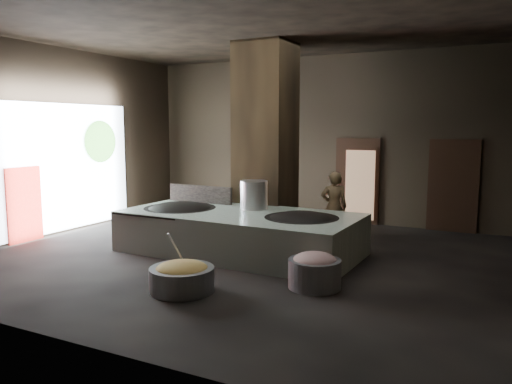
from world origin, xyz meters
The scene contains 27 objects.
floor centered at (0.00, 0.00, -0.05)m, with size 10.00×9.00×0.10m, color black.
ceiling centered at (0.00, 0.00, 4.55)m, with size 10.00×9.00×0.10m, color black.
back_wall centered at (0.00, 4.55, 2.25)m, with size 10.00×0.10×4.50m, color black.
front_wall centered at (0.00, -4.55, 2.25)m, with size 10.00×0.10×4.50m, color black.
left_wall centered at (-5.05, 0.00, 2.25)m, with size 0.10×9.00×4.50m, color black.
pillar centered at (-0.30, 1.90, 2.25)m, with size 1.20×1.20×4.50m, color black.
hearth_platform centered at (-0.09, 0.23, 0.42)m, with size 4.85×2.32×0.84m, color silver.
platform_cap centered at (-0.09, 0.23, 0.82)m, with size 4.75×2.28×0.03m, color black.
wok_left centered at (-1.54, 0.18, 0.75)m, with size 1.53×1.53×0.42m, color black.
wok_left_rim centered at (-1.54, 0.18, 0.82)m, with size 1.56×1.56×0.05m, color black.
wok_right centered at (1.26, 0.28, 0.75)m, with size 1.42×1.42×0.40m, color black.
wok_right_rim centered at (1.26, 0.28, 0.82)m, with size 1.46×1.46×0.05m, color black.
stock_pot centered at (-0.04, 0.78, 1.13)m, with size 0.59×0.59×0.63m, color #BBBCC3.
splash_guard centered at (-1.54, 0.98, 1.03)m, with size 1.69×0.06×0.42m, color black.
cook centered at (1.34, 2.05, 0.80)m, with size 0.58×0.38×1.60m, color olive.
veg_basin centered at (0.26, -2.31, 0.19)m, with size 1.03×1.03×0.38m, color slate.
veg_fill centered at (0.26, -2.31, 0.35)m, with size 0.85×0.85×0.26m, color #93A24E.
ladle centered at (0.11, -2.16, 0.55)m, with size 0.03×0.03×0.81m, color #BBBCC3.
meat_basin centered at (2.08, -1.21, 0.23)m, with size 0.86×0.86×0.47m, color slate.
meat_fill centered at (2.08, -1.21, 0.45)m, with size 0.71×0.71×0.27m, color #A86566.
doorway_near centered at (1.20, 4.45, 1.10)m, with size 1.18×0.08×2.38m, color black.
doorway_near_glow centered at (1.30, 4.36, 1.05)m, with size 0.78×0.04×1.85m, color #8C6647.
doorway_far centered at (3.60, 4.45, 1.10)m, with size 1.18×0.08×2.38m, color black.
doorway_far_glow centered at (3.69, 4.55, 1.05)m, with size 0.88×0.04×2.08m, color #8C6647.
left_opening centered at (-4.95, 0.20, 1.60)m, with size 0.04×4.20×3.10m, color white.
pavilion_sliver centered at (-4.88, -1.10, 0.85)m, with size 0.05×0.90×1.70m, color maroon.
tree_silhouette centered at (-4.85, 1.30, 2.20)m, with size 0.28×1.10×1.10m, color #194714.
Camera 1 is at (4.77, -8.62, 2.60)m, focal length 35.00 mm.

